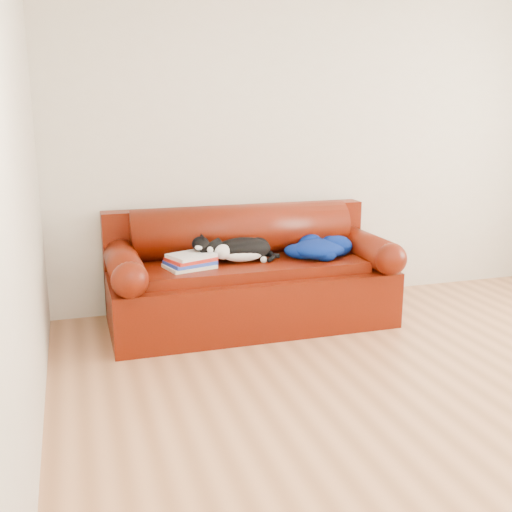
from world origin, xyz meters
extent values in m
plane|color=#96613C|center=(0.00, 0.00, 0.00)|extent=(4.50, 4.50, 0.00)
cube|color=beige|center=(0.00, 2.00, 1.30)|extent=(4.50, 0.02, 2.60)
cube|color=beige|center=(-2.25, 0.00, 1.30)|extent=(0.02, 4.00, 2.60)
cube|color=#3A0E02|center=(-0.78, 1.50, 0.21)|extent=(2.10, 0.90, 0.42)
cube|color=#3A0E02|center=(-0.78, 1.45, 0.45)|extent=(1.66, 0.62, 0.10)
cylinder|color=black|center=(-1.71, 1.17, 0.03)|extent=(0.06, 0.06, 0.05)
cylinder|color=black|center=(0.15, 1.17, 0.03)|extent=(0.06, 0.06, 0.05)
cylinder|color=black|center=(-1.71, 1.83, 0.03)|extent=(0.06, 0.06, 0.05)
cylinder|color=black|center=(0.15, 1.83, 0.03)|extent=(0.06, 0.06, 0.05)
cube|color=#3A0E02|center=(-0.78, 1.86, 0.42)|extent=(2.10, 0.18, 0.85)
cylinder|color=#3A0E02|center=(-0.78, 1.75, 0.68)|extent=(1.70, 0.40, 0.40)
cylinder|color=#3A0E02|center=(-1.71, 1.50, 0.54)|extent=(0.24, 0.88, 0.24)
sphere|color=#3A0E02|center=(-1.71, 1.06, 0.54)|extent=(0.24, 0.24, 0.24)
cylinder|color=#3A0E02|center=(0.15, 1.50, 0.54)|extent=(0.24, 0.88, 0.24)
sphere|color=#3A0E02|center=(0.15, 1.06, 0.54)|extent=(0.24, 0.24, 0.24)
cube|color=beige|center=(-1.25, 1.40, 0.51)|extent=(0.38, 0.32, 0.02)
cube|color=white|center=(-1.25, 1.40, 0.51)|extent=(0.36, 0.31, 0.02)
cube|color=#213DB7|center=(-1.25, 1.40, 0.54)|extent=(0.37, 0.33, 0.02)
cube|color=white|center=(-1.25, 1.40, 0.54)|extent=(0.36, 0.31, 0.02)
cube|color=red|center=(-1.25, 1.40, 0.56)|extent=(0.37, 0.33, 0.02)
cube|color=white|center=(-1.25, 1.40, 0.56)|extent=(0.36, 0.31, 0.02)
cube|color=white|center=(-1.25, 1.40, 0.59)|extent=(0.37, 0.33, 0.02)
cube|color=white|center=(-1.25, 1.40, 0.59)|extent=(0.35, 0.31, 0.02)
ellipsoid|color=black|center=(-0.85, 1.47, 0.59)|extent=(0.46, 0.30, 0.18)
ellipsoid|color=silver|center=(-0.86, 1.41, 0.56)|extent=(0.32, 0.18, 0.11)
ellipsoid|color=silver|center=(-1.01, 1.41, 0.59)|extent=(0.14, 0.13, 0.11)
ellipsoid|color=black|center=(-0.72, 1.50, 0.58)|extent=(0.20, 0.20, 0.15)
ellipsoid|color=black|center=(-1.13, 1.43, 0.65)|extent=(0.14, 0.13, 0.11)
ellipsoid|color=silver|center=(-1.14, 1.39, 0.63)|extent=(0.07, 0.06, 0.05)
sphere|color=#BF7272|center=(-1.16, 1.38, 0.63)|extent=(0.02, 0.02, 0.02)
cone|color=black|center=(-1.11, 1.40, 0.70)|extent=(0.05, 0.05, 0.05)
cone|color=black|center=(-1.12, 1.46, 0.70)|extent=(0.05, 0.05, 0.05)
cylinder|color=black|center=(-0.62, 1.48, 0.53)|extent=(0.11, 0.14, 0.04)
sphere|color=silver|center=(-1.04, 1.39, 0.52)|extent=(0.04, 0.04, 0.04)
sphere|color=silver|center=(-0.71, 1.38, 0.52)|extent=(0.04, 0.04, 0.04)
ellipsoid|color=#02134E|center=(-0.26, 1.42, 0.57)|extent=(0.54, 0.52, 0.14)
ellipsoid|color=#02134E|center=(-0.10, 1.44, 0.58)|extent=(0.33, 0.31, 0.16)
ellipsoid|color=#02134E|center=(-0.38, 1.45, 0.55)|extent=(0.35, 0.37, 0.11)
ellipsoid|color=#02134E|center=(-0.27, 1.56, 0.58)|extent=(0.27, 0.24, 0.16)
ellipsoid|color=#02134E|center=(-0.25, 1.31, 0.55)|extent=(0.22, 0.23, 0.10)
ellipsoid|color=silver|center=(-0.16, 1.39, 0.59)|extent=(0.20, 0.13, 0.04)
camera|label=1|loc=(-2.03, -2.67, 1.59)|focal=42.00mm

